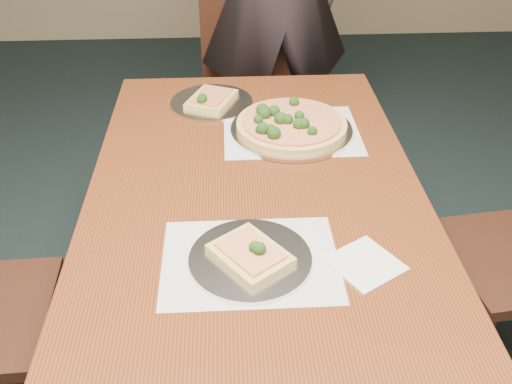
{
  "coord_description": "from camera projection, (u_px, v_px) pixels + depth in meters",
  "views": [
    {
      "loc": [
        0.03,
        -0.48,
        1.62
      ],
      "look_at": [
        0.1,
        0.76,
        0.75
      ],
      "focal_mm": 40.0,
      "sensor_mm": 36.0,
      "label": 1
    }
  ],
  "objects": [
    {
      "name": "dining_table",
      "position": [
        256.0,
        219.0,
        1.57
      ],
      "size": [
        0.9,
        1.5,
        0.75
      ],
      "color": "#532410",
      "rests_on": "ground"
    },
    {
      "name": "chair_far",
      "position": [
        243.0,
        88.0,
        2.59
      ],
      "size": [
        0.5,
        0.5,
        0.91
      ],
      "rotation": [
        0.0,
        0.0,
        -0.2
      ],
      "color": "black",
      "rests_on": "ground"
    },
    {
      "name": "placemat_main",
      "position": [
        291.0,
        131.0,
        1.78
      ],
      "size": [
        0.42,
        0.32,
        0.0
      ],
      "primitive_type": "cube",
      "color": "white",
      "rests_on": "dining_table"
    },
    {
      "name": "placemat_near",
      "position": [
        250.0,
        261.0,
        1.29
      ],
      "size": [
        0.4,
        0.3,
        0.0
      ],
      "primitive_type": "cube",
      "color": "white",
      "rests_on": "dining_table"
    },
    {
      "name": "pizza_pan",
      "position": [
        290.0,
        125.0,
        1.77
      ],
      "size": [
        0.38,
        0.38,
        0.07
      ],
      "color": "silver",
      "rests_on": "dining_table"
    },
    {
      "name": "slice_plate_near",
      "position": [
        251.0,
        257.0,
        1.29
      ],
      "size": [
        0.28,
        0.28,
        0.06
      ],
      "color": "silver",
      "rests_on": "dining_table"
    },
    {
      "name": "slice_plate_far",
      "position": [
        211.0,
        101.0,
        1.94
      ],
      "size": [
        0.28,
        0.28,
        0.06
      ],
      "color": "silver",
      "rests_on": "dining_table"
    },
    {
      "name": "napkin",
      "position": [
        365.0,
        264.0,
        1.28
      ],
      "size": [
        0.19,
        0.19,
        0.01
      ],
      "primitive_type": "cube",
      "rotation": [
        0.0,
        0.0,
        0.55
      ],
      "color": "white",
      "rests_on": "dining_table"
    }
  ]
}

